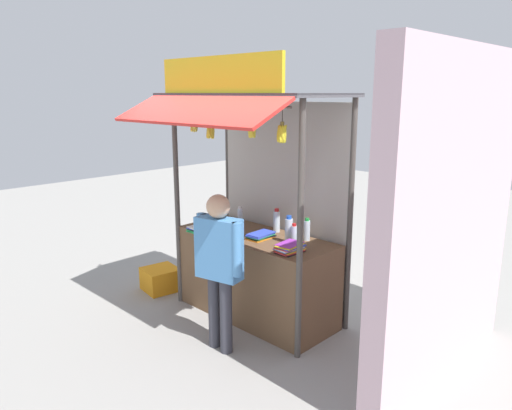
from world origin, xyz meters
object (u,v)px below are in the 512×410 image
magazine_stack_right (290,248)px  banana_bunch_rightmost (194,126)px  plastic_crate (161,279)px  water_bottle_back_left (240,217)px  water_bottle_center (277,221)px  magazine_stack_back_right (222,226)px  banana_bunch_inner_left (252,130)px  water_bottle_mid_left (289,230)px  water_bottle_mid_right (307,230)px  banana_bunch_leftmost (211,131)px  vendor_person (219,259)px  magazine_stack_left (261,236)px  banana_bunch_inner_right (282,134)px  magazine_stack_front_left (200,228)px  water_bottle_front_right (294,235)px

magazine_stack_right → banana_bunch_rightmost: bearing=-165.3°
plastic_crate → water_bottle_back_left: bearing=28.7°
water_bottle_center → magazine_stack_back_right: size_ratio=1.06×
banana_bunch_inner_left → water_bottle_mid_left: bearing=87.2°
water_bottle_mid_right → magazine_stack_back_right: size_ratio=0.95×
banana_bunch_inner_left → banana_bunch_leftmost: bearing=179.9°
banana_bunch_rightmost → banana_bunch_inner_left: bearing=-0.1°
water_bottle_center → vendor_person: (0.21, -1.07, -0.13)m
magazine_stack_left → banana_bunch_inner_right: bearing=-32.9°
water_bottle_mid_left → magazine_stack_back_right: water_bottle_mid_left is taller
water_bottle_center → magazine_stack_back_right: 0.65m
banana_bunch_inner_right → plastic_crate: (-2.18, 0.13, -2.02)m
magazine_stack_front_left → plastic_crate: 1.15m
magazine_stack_right → banana_bunch_inner_right: banana_bunch_inner_right is taller
water_bottle_mid_right → banana_bunch_rightmost: (-0.97, -0.73, 1.10)m
water_bottle_mid_left → magazine_stack_front_left: (-1.04, -0.37, -0.11)m
water_bottle_mid_left → banana_bunch_leftmost: banana_bunch_leftmost is taller
magazine_stack_back_right → banana_bunch_rightmost: bearing=-90.2°
water_bottle_mid_right → magazine_stack_back_right: bearing=-159.4°
banana_bunch_leftmost → plastic_crate: size_ratio=0.78×
banana_bunch_leftmost → banana_bunch_inner_left: same height
water_bottle_front_right → water_bottle_mid_right: bearing=92.4°
magazine_stack_right → vendor_person: vendor_person is taller
magazine_stack_back_right → magazine_stack_left: (0.56, 0.06, -0.01)m
water_bottle_front_right → banana_bunch_rightmost: 1.56m
banana_bunch_inner_left → water_bottle_back_left: bearing=142.4°
water_bottle_front_right → water_bottle_mid_left: size_ratio=0.79×
water_bottle_back_left → banana_bunch_inner_right: 1.77m
banana_bunch_inner_left → water_bottle_mid_right: bearing=81.6°
water_bottle_mid_right → magazine_stack_back_right: (-0.97, -0.36, -0.08)m
water_bottle_mid_left → water_bottle_mid_right: 0.22m
banana_bunch_inner_right → water_bottle_center: bearing=133.9°
magazine_stack_front_left → magazine_stack_right: size_ratio=0.92×
water_bottle_center → vendor_person: vendor_person is taller
magazine_stack_right → plastic_crate: (-2.05, -0.16, -0.86)m
water_bottle_mid_right → plastic_crate: water_bottle_mid_right is taller
vendor_person → water_bottle_front_right: bearing=60.6°
water_bottle_center → water_bottle_mid_right: (0.45, -0.01, -0.01)m
water_bottle_center → magazine_stack_left: bearing=-81.4°
magazine_stack_back_right → banana_bunch_inner_left: bearing=-23.3°
water_bottle_front_right → banana_bunch_inner_right: (0.26, -0.51, 1.10)m
banana_bunch_rightmost → vendor_person: bearing=-23.7°
water_bottle_back_left → magazine_stack_right: (1.09, -0.36, -0.06)m
plastic_crate → magazine_stack_back_right: bearing=14.4°
water_bottle_back_left → banana_bunch_rightmost: banana_bunch_rightmost is taller
water_bottle_front_right → water_bottle_mid_right: (-0.01, 0.23, 0.01)m
water_bottle_center → plastic_crate: (-1.46, -0.62, -0.94)m
water_bottle_front_right → banana_bunch_rightmost: banana_bunch_rightmost is taller
water_bottle_center → banana_bunch_rightmost: bearing=-124.7°
banana_bunch_inner_right → vendor_person: 1.35m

